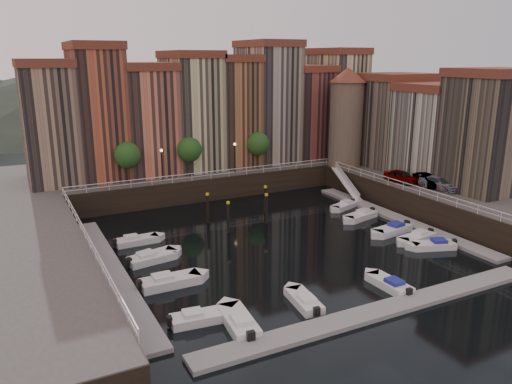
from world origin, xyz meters
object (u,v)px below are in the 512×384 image
boat_left_2 (151,258)px  car_a (401,177)px  gangway (346,182)px  boat_left_1 (169,281)px  mooring_pilings (242,209)px  car_c (439,184)px  boat_left_0 (199,318)px  car_b (428,181)px  corner_tower (346,116)px

boat_left_2 → car_a: (32.64, 3.09, 3.41)m
gangway → boat_left_1: (-29.66, -15.63, -1.51)m
mooring_pilings → boat_left_1: 17.13m
boat_left_2 → car_c: (34.33, -1.43, 3.37)m
gangway → boat_left_0: size_ratio=1.81×
gangway → boat_left_0: bearing=-143.1°
boat_left_2 → car_a: size_ratio=1.05×
car_a → boat_left_2: bearing=175.8°
mooring_pilings → car_b: 22.88m
corner_tower → mooring_pilings: (-20.20, -8.33, -8.54)m
gangway → car_a: bearing=-66.9°
boat_left_1 → car_c: (34.35, 4.09, 3.33)m
car_a → car_b: 3.26m
boat_left_0 → car_b: car_b is taller
boat_left_0 → car_b: 36.55m
boat_left_1 → car_a: (32.66, 8.61, 3.37)m
gangway → boat_left_0: 36.98m
corner_tower → boat_left_0: corner_tower is taller
boat_left_2 → car_c: bearing=-11.4°
mooring_pilings → car_c: size_ratio=1.52×
boat_left_0 → boat_left_1: boat_left_1 is taller
corner_tower → car_a: corner_tower is taller
gangway → car_b: (4.68, -9.81, 1.86)m
mooring_pilings → boat_left_0: (-12.22, -18.37, -1.30)m
car_a → car_b: bearing=-68.5°
gangway → mooring_pilings: 17.72m
corner_tower → car_b: 15.79m
corner_tower → mooring_pilings: corner_tower is taller
mooring_pilings → boat_left_2: 13.90m
corner_tower → car_a: size_ratio=3.04×
car_b → corner_tower: bearing=111.1°
boat_left_1 → boat_left_2: 5.52m
gangway → boat_left_1: gangway is taller
corner_tower → mooring_pilings: size_ratio=1.80×
boat_left_0 → mooring_pilings: bearing=62.5°
car_c → mooring_pilings: bearing=152.0°
boat_left_0 → car_a: size_ratio=1.01×
car_b → car_c: car_b is taller
car_a → car_c: (1.70, -4.52, -0.04)m
corner_tower → car_c: 17.39m
corner_tower → car_a: (0.10, -11.52, -6.42)m
boat_left_0 → car_a: car_a is taller
car_a → car_c: 4.83m
car_b → car_c: (0.01, -1.73, -0.04)m
mooring_pilings → boat_left_2: (-12.33, -6.27, -1.29)m
mooring_pilings → car_c: bearing=-19.3°
boat_left_1 → gangway: bearing=28.0°
gangway → car_a: 7.86m
gangway → boat_left_1: size_ratio=1.60×
gangway → boat_left_2: 31.35m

